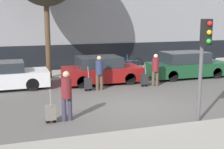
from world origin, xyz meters
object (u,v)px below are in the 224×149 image
Objects in this scene: trolley_left at (51,113)px; pedestrian_center at (99,71)px; parked_car_0 at (1,76)px; parked_car_2 at (186,65)px; pedestrian_right at (155,68)px; parked_bicycle at (130,64)px; parked_car_1 at (101,71)px; pedestrian_left at (67,93)px; trolley_center at (88,83)px; traffic_light at (204,50)px; trolley_right at (144,79)px.

trolley_left is 4.82m from pedestrian_center.
parked_car_2 reaches higher than parked_car_0.
pedestrian_right is 4.18m from parked_bicycle.
parked_car_0 is 3.76× the size of trolley_left.
parked_car_1 is at bearing 179.58° from parked_car_2.
pedestrian_right is at bearing -94.12° from parked_bicycle.
pedestrian_left reaches higher than parked_bicycle.
trolley_left is 0.71× the size of pedestrian_center.
trolley_center is 0.35× the size of traffic_light.
pedestrian_right is 0.48× the size of traffic_light.
trolley_right is at bearing -2.87° from pedestrian_center.
pedestrian_left reaches higher than trolley_right.
pedestrian_left reaches higher than trolley_left.
traffic_light is at bearing -18.01° from trolley_left.
parked_car_1 reaches higher than parked_car_0.
pedestrian_center is (4.35, -1.60, 0.29)m from parked_car_0.
pedestrian_left reaches higher than pedestrian_center.
parked_car_0 is at bearing 103.23° from pedestrian_left.
pedestrian_center is at bearing -165.51° from parked_car_2.
traffic_light reaches higher than parked_bicycle.
parked_car_0 is 9.87m from parked_car_2.
parked_car_1 is 2.80m from pedestrian_right.
traffic_light is at bearing -48.51° from parked_car_0.
trolley_center is 3.44m from pedestrian_right.
pedestrian_right reaches higher than trolley_left.
pedestrian_right reaches higher than trolley_center.
parked_car_1 is 2.33m from trolley_right.
traffic_light is at bearing -118.22° from parked_car_2.
traffic_light is at bearing -93.52° from pedestrian_right.
trolley_left is (1.59, -5.51, -0.27)m from parked_car_0.
traffic_light is at bearing -29.43° from pedestrian_left.
traffic_light is (4.07, -1.58, 1.44)m from pedestrian_left.
parked_car_2 is at bearing 25.99° from pedestrian_left.
pedestrian_right reaches higher than parked_car_2.
parked_car_0 is at bearing 106.10° from trolley_left.
parked_car_1 is 3.40× the size of trolley_center.
parked_car_2 is 2.78× the size of pedestrian_right.
traffic_light is (-0.45, -5.41, 2.02)m from trolley_right.
parked_car_0 is at bearing 131.49° from traffic_light.
trolley_center is at bearing 60.36° from trolley_left.
pedestrian_left is 9.56m from parked_bicycle.
parked_car_0 is 9.53m from traffic_light.
parked_car_0 is 2.56× the size of pedestrian_left.
parked_car_2 is at bearing 36.34° from pedestrian_right.
traffic_light is at bearing -65.97° from trolley_center.
pedestrian_center is 0.77m from trolley_center.
trolley_left is 6.82m from pedestrian_right.
pedestrian_right is (2.85, -0.07, -0.01)m from pedestrian_center.
traffic_light reaches higher than pedestrian_right.
trolley_right reaches higher than parked_bicycle.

